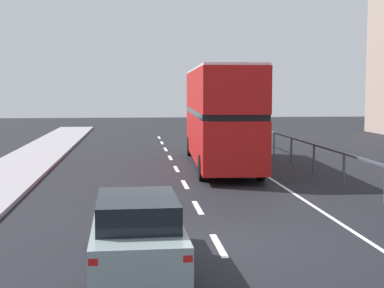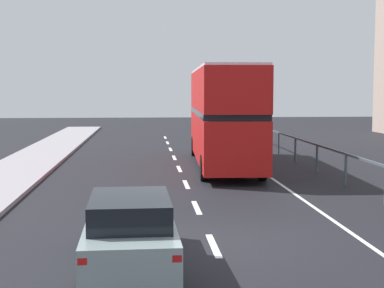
{
  "view_description": "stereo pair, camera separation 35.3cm",
  "coord_description": "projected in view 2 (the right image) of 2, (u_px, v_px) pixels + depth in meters",
  "views": [
    {
      "loc": [
        -1.88,
        -12.92,
        3.47
      ],
      "look_at": [
        0.01,
        5.62,
        1.72
      ],
      "focal_mm": 54.26,
      "sensor_mm": 36.0,
      "label": 1
    },
    {
      "loc": [
        -1.53,
        -12.96,
        3.47
      ],
      "look_at": [
        0.01,
        5.62,
        1.72
      ],
      "focal_mm": 54.26,
      "sensor_mm": 36.0,
      "label": 2
    }
  ],
  "objects": [
    {
      "name": "ground_plane",
      "position": [
        212.0,
        244.0,
        13.31
      ],
      "size": [
        73.29,
        120.0,
        0.1
      ],
      "primitive_type": "cube",
      "color": "black"
    },
    {
      "name": "lane_paint_markings",
      "position": [
        241.0,
        181.0,
        22.05
      ],
      "size": [
        3.61,
        46.0,
        0.01
      ],
      "color": "silver",
      "rests_on": "ground"
    },
    {
      "name": "bridge_side_railing",
      "position": [
        330.0,
        154.0,
        22.62
      ],
      "size": [
        0.1,
        42.0,
        1.2
      ],
      "color": "#43505B",
      "rests_on": "ground"
    },
    {
      "name": "double_decker_bus_red",
      "position": [
        223.0,
        114.0,
        26.14
      ],
      "size": [
        2.93,
        11.58,
        4.44
      ],
      "rotation": [
        0.0,
        0.0,
        -0.04
      ],
      "color": "red",
      "rests_on": "ground"
    },
    {
      "name": "hatchback_car_near",
      "position": [
        130.0,
        232.0,
        11.44
      ],
      "size": [
        1.85,
        4.26,
        1.41
      ],
      "rotation": [
        0.0,
        0.0,
        0.02
      ],
      "color": "gray",
      "rests_on": "ground"
    }
  ]
}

